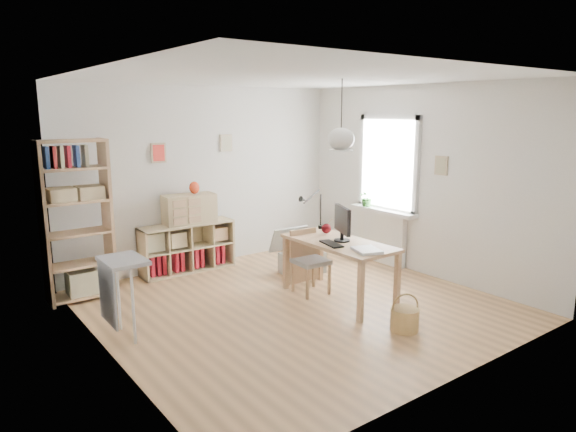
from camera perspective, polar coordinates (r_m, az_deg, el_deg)
ground at (r=6.38m, az=0.90°, el=-9.83°), size 4.50×4.50×0.00m
room_shell at (r=6.19m, az=5.91°, el=8.49°), size 4.50×4.50×4.50m
window_unit at (r=7.94m, az=11.12°, el=5.73°), size 0.07×1.16×1.46m
radiator at (r=8.11m, az=10.64°, el=-2.40°), size 0.10×0.80×0.80m
windowsill at (r=7.98m, az=10.51°, el=0.55°), size 0.22×1.20×0.06m
desk at (r=6.40m, az=5.66°, el=-3.62°), size 0.70×1.50×0.75m
cube_shelf at (r=7.75m, az=-11.36°, el=-3.84°), size 1.40×0.38×0.72m
tall_bookshelf at (r=6.81m, az=-22.54°, el=0.19°), size 0.80×0.38×2.00m
side_table at (r=5.55m, az=-18.43°, el=-6.43°), size 0.40×0.55×0.85m
chair at (r=6.68m, az=2.28°, el=-4.61°), size 0.43×0.43×0.82m
wicker_basket at (r=5.77m, az=12.84°, el=-11.03°), size 0.30×0.30×0.42m
storage_chest at (r=7.57m, az=1.38°, el=-4.72°), size 0.62×0.69×0.63m
monitor at (r=6.34m, az=6.06°, el=-0.64°), size 0.25×0.47×0.43m
keyboard at (r=6.21m, az=4.84°, el=-3.10°), size 0.22×0.40×0.02m
task_lamp at (r=6.78m, az=2.50°, el=1.08°), size 0.48×0.18×0.51m
yarn_ball at (r=6.76m, az=4.29°, el=-1.40°), size 0.13×0.13×0.13m
paper_tray at (r=5.95m, az=8.76°, el=-3.78°), size 0.36×0.40×0.03m
drawer_chest at (r=7.60m, az=-10.91°, el=0.79°), size 0.77×0.40×0.43m
red_vase at (r=7.60m, az=-10.37°, el=3.11°), size 0.15×0.15×0.18m
potted_plant at (r=8.16m, az=8.77°, el=2.07°), size 0.30×0.27×0.28m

